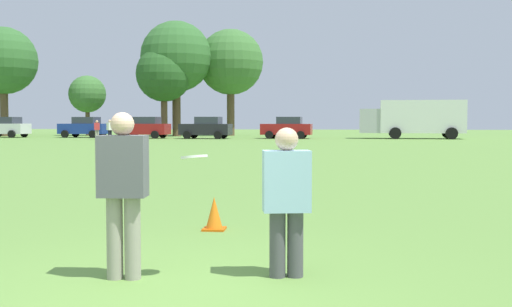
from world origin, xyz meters
name	(u,v)px	position (x,y,z in m)	size (l,w,h in m)	color
ground_plane	(161,291)	(0.00, 0.00, 0.00)	(186.98, 186.98, 0.00)	#608C3D
player_thrower	(123,186)	(-0.48, 0.38, 0.94)	(0.49, 0.30, 1.67)	gray
player_defender	(286,194)	(1.13, 0.64, 0.84)	(0.51, 0.35, 1.52)	#4C4C51
frisbee	(194,157)	(0.23, 0.43, 1.23)	(0.27, 0.27, 0.07)	white
traffic_cone	(214,214)	(-0.07, 3.20, 0.23)	(0.32, 0.32, 0.48)	#D8590C
parked_car_near_left	(5,127)	(-26.77, 46.80, 0.92)	(4.33, 2.46, 1.82)	silver
parked_car_mid_left	(84,127)	(-19.63, 47.28, 0.92)	(4.33, 2.46, 1.82)	navy
parked_car_center	(145,127)	(-13.71, 45.86, 0.92)	(4.33, 2.46, 1.82)	maroon
parked_car_mid_right	(206,128)	(-8.27, 45.21, 0.92)	(4.33, 2.46, 1.82)	black
parked_car_near_right	(287,128)	(-1.61, 46.30, 0.92)	(4.33, 2.46, 1.82)	maroon
box_truck	(414,118)	(8.93, 47.08, 1.75)	(8.66, 3.42, 3.18)	white
bystander_sideline_watcher	(110,129)	(-14.31, 38.88, 0.90)	(0.43, 0.50, 1.59)	black
bystander_field_marshal	(97,129)	(-16.30, 41.51, 0.87)	(0.48, 0.36, 1.54)	gray
tree_east_birch	(3,61)	(-28.90, 50.65, 7.15)	(6.39, 6.39, 10.39)	brown
tree_east_oak	(87,94)	(-21.77, 53.50, 4.08)	(3.65, 3.65, 5.93)	brown
tree_far_east_pine	(164,74)	(-13.41, 51.15, 5.81)	(5.20, 5.20, 8.45)	brown
tree_far_west_pine	(176,57)	(-12.54, 52.40, 7.51)	(6.72, 6.72, 10.92)	brown
tree_horizon_center	(231,62)	(-7.74, 55.21, 7.21)	(6.45, 6.45, 10.48)	brown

